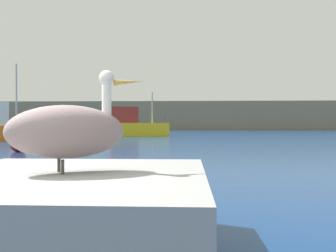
# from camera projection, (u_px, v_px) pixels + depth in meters

# --- Properties ---
(hillside_backdrop) EXTENTS (140.00, 10.09, 5.62)m
(hillside_backdrop) POSITION_uv_depth(u_px,v_px,m) (179.00, 116.00, 79.80)
(hillside_backdrop) COLOR #7F755B
(hillside_backdrop) RESTS_ON ground
(pier_dock) EXTENTS (2.52, 2.80, 0.79)m
(pier_dock) POSITION_uv_depth(u_px,v_px,m) (67.00, 216.00, 3.55)
(pier_dock) COLOR #969696
(pier_dock) RESTS_ON ground
(pelican) EXTENTS (1.28, 0.98, 0.96)m
(pelican) POSITION_uv_depth(u_px,v_px,m) (68.00, 131.00, 3.55)
(pelican) COLOR gray
(pelican) RESTS_ON pier_dock
(fishing_boat_yellow) EXTENTS (7.65, 4.64, 4.40)m
(fishing_boat_yellow) POSITION_uv_depth(u_px,v_px,m) (129.00, 126.00, 38.47)
(fishing_boat_yellow) COLOR yellow
(fishing_boat_yellow) RESTS_ON ground
(mooring_buoy) EXTENTS (0.68, 0.68, 0.68)m
(mooring_buoy) POSITION_uv_depth(u_px,v_px,m) (18.00, 144.00, 16.97)
(mooring_buoy) COLOR red
(mooring_buoy) RESTS_ON ground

